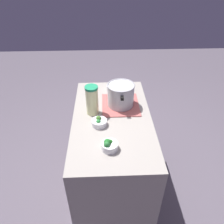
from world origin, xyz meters
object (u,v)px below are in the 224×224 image
Objects in this scene: cooking_pot at (121,94)px; broccoli_bowl_back at (109,145)px; lemonade_pitcher at (92,100)px; broccoli_bowl_center at (113,87)px; broccoli_bowl_front at (99,122)px.

broccoli_bowl_back is at bearing -12.40° from cooking_pot.
broccoli_bowl_center is at bearing 153.70° from lemonade_pitcher.
cooking_pot is 0.54m from broccoli_bowl_back.
lemonade_pitcher reaches higher than broccoli_bowl_back.
broccoli_bowl_front is at bearing -13.71° from broccoli_bowl_center.
broccoli_bowl_front is at bearing 19.03° from lemonade_pitcher.
broccoli_bowl_center is 0.79m from broccoli_bowl_back.
cooking_pot is at bearing 113.23° from lemonade_pitcher.
broccoli_bowl_back is at bearing 14.72° from broccoli_bowl_front.
cooking_pot is 0.26m from lemonade_pitcher.
broccoli_bowl_center reaches higher than broccoli_bowl_front.
lemonade_pitcher is at bearing -160.97° from broccoli_bowl_front.
lemonade_pitcher reaches higher than cooking_pot.
cooking_pot is at bearing 11.47° from broccoli_bowl_center.
broccoli_bowl_center is (-0.27, -0.05, -0.08)m from cooking_pot.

